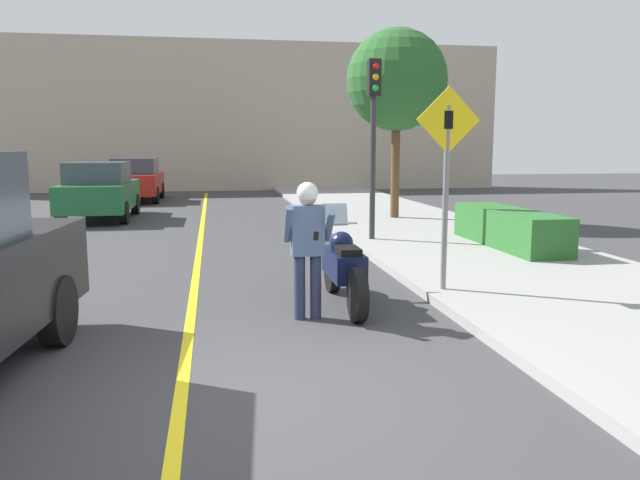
% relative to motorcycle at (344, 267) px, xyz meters
% --- Properties ---
extents(ground_plane, '(80.00, 80.00, 0.00)m').
position_rel_motorcycle_xyz_m(ground_plane, '(-1.42, -2.97, -0.52)').
color(ground_plane, '#38383A').
extents(sidewalk_curb, '(4.40, 44.00, 0.13)m').
position_rel_motorcycle_xyz_m(sidewalk_curb, '(3.38, 1.03, -0.45)').
color(sidewalk_curb, gray).
rests_on(sidewalk_curb, ground).
extents(road_center_line, '(0.12, 36.00, 0.01)m').
position_rel_motorcycle_xyz_m(road_center_line, '(-2.02, 3.03, -0.51)').
color(road_center_line, yellow).
rests_on(road_center_line, ground).
extents(building_backdrop, '(28.00, 1.20, 7.11)m').
position_rel_motorcycle_xyz_m(building_backdrop, '(-1.42, 23.03, 3.04)').
color(building_backdrop, '#B2A38E').
rests_on(building_backdrop, ground).
extents(motorcycle, '(0.62, 2.30, 1.32)m').
position_rel_motorcycle_xyz_m(motorcycle, '(0.00, 0.00, 0.00)').
color(motorcycle, black).
rests_on(motorcycle, ground).
extents(person_biker, '(0.59, 0.47, 1.70)m').
position_rel_motorcycle_xyz_m(person_biker, '(-0.58, -0.60, 0.52)').
color(person_biker, '#282D4C').
rests_on(person_biker, ground).
extents(crossing_sign, '(0.91, 0.08, 2.80)m').
position_rel_motorcycle_xyz_m(crossing_sign, '(1.47, 0.15, 1.30)').
color(crossing_sign, slate).
rests_on(crossing_sign, sidewalk_curb).
extents(traffic_light, '(0.26, 0.30, 3.81)m').
position_rel_motorcycle_xyz_m(traffic_light, '(1.69, 5.01, 2.25)').
color(traffic_light, '#2D2D30').
rests_on(traffic_light, sidewalk_curb).
extents(hedge_row, '(0.90, 3.51, 0.74)m').
position_rel_motorcycle_xyz_m(hedge_row, '(4.18, 3.63, -0.02)').
color(hedge_row, '#286028').
rests_on(hedge_row, sidewalk_curb).
extents(street_tree, '(2.80, 2.80, 5.21)m').
position_rel_motorcycle_xyz_m(street_tree, '(3.37, 8.98, 3.41)').
color(street_tree, brown).
rests_on(street_tree, sidewalk_curb).
extents(parked_car_green, '(1.88, 4.20, 1.68)m').
position_rel_motorcycle_xyz_m(parked_car_green, '(-4.98, 11.00, 0.34)').
color(parked_car_green, black).
rests_on(parked_car_green, ground).
extents(parked_car_red, '(1.88, 4.20, 1.68)m').
position_rel_motorcycle_xyz_m(parked_car_red, '(-4.66, 17.18, 0.34)').
color(parked_car_red, black).
rests_on(parked_car_red, ground).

